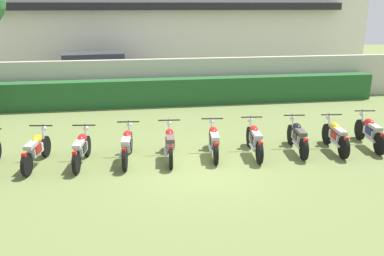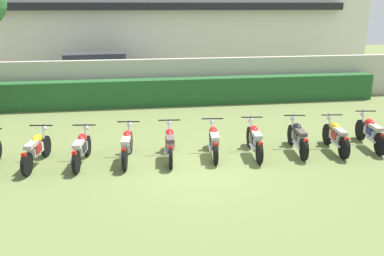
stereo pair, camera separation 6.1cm
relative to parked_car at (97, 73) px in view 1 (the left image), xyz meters
name	(u,v)px [view 1 (the left image)]	position (x,y,z in m)	size (l,w,h in m)	color
ground	(198,166)	(3.02, -9.64, -0.94)	(60.00, 60.00, 0.00)	olive
building	(153,10)	(3.02, 5.17, 2.75)	(23.07, 6.50, 7.37)	silver
compound_wall	(167,80)	(3.02, -2.17, -0.03)	(21.92, 0.30, 1.81)	#BCB7A8
hedge_row	(169,92)	(3.02, -2.87, -0.39)	(17.53, 0.70, 1.09)	#235628
parked_car	(97,73)	(0.00, 0.00, 0.00)	(4.68, 2.48, 1.89)	#9EA3A8
motorcycle_in_row_1	(36,149)	(-1.03, -8.94, -0.50)	(0.62, 1.88, 0.94)	black
motorcycle_in_row_2	(81,148)	(0.10, -9.03, -0.50)	(0.60, 1.79, 0.94)	black
motorcycle_in_row_3	(127,145)	(1.26, -8.96, -0.49)	(0.60, 1.91, 0.95)	black
motorcycle_in_row_4	(170,143)	(2.38, -9.00, -0.49)	(0.60, 1.92, 0.96)	black
motorcycle_in_row_5	(214,140)	(3.58, -8.95, -0.50)	(0.60, 1.81, 0.94)	black
motorcycle_in_row_6	(254,139)	(4.70, -9.05, -0.49)	(0.60, 1.92, 0.95)	black
motorcycle_in_row_7	(298,137)	(5.96, -9.01, -0.49)	(0.60, 1.86, 0.95)	black
motorcycle_in_row_8	(336,136)	(7.03, -9.13, -0.49)	(0.60, 1.82, 0.96)	black
motorcycle_in_row_9	(370,132)	(8.19, -8.95, -0.48)	(0.60, 1.95, 0.97)	black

